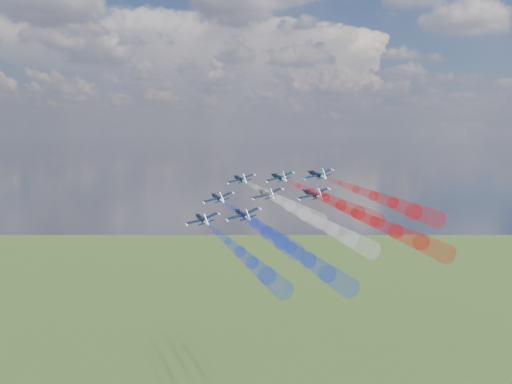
# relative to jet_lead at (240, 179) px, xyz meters

# --- Properties ---
(jet_lead) EXTENTS (16.68, 17.39, 7.83)m
(jet_lead) POSITION_rel_jet_lead_xyz_m (0.00, 0.00, 0.00)
(jet_lead) COLOR black
(trail_lead) EXTENTS (33.10, 48.45, 11.26)m
(trail_lead) POSITION_rel_jet_lead_xyz_m (17.45, -27.59, -3.51)
(trail_lead) COLOR white
(jet_inner_left) EXTENTS (16.68, 17.39, 7.83)m
(jet_inner_left) POSITION_rel_jet_lead_xyz_m (-4.19, -15.77, -4.97)
(jet_inner_left) COLOR black
(trail_inner_left) EXTENTS (33.10, 48.45, 11.26)m
(trail_inner_left) POSITION_rel_jet_lead_xyz_m (13.26, -43.36, -8.48)
(trail_inner_left) COLOR #1934DA
(jet_inner_right) EXTENTS (16.68, 17.39, 7.83)m
(jet_inner_right) POSITION_rel_jet_lead_xyz_m (14.40, -4.20, 1.16)
(jet_inner_right) COLOR black
(trail_inner_right) EXTENTS (33.10, 48.45, 11.26)m
(trail_inner_right) POSITION_rel_jet_lead_xyz_m (31.85, -31.79, -2.35)
(trail_inner_right) COLOR red
(jet_outer_left) EXTENTS (16.68, 17.39, 7.83)m
(jet_outer_left) POSITION_rel_jet_lead_xyz_m (-4.85, -32.30, -9.55)
(jet_outer_left) COLOR black
(trail_outer_left) EXTENTS (33.10, 48.45, 11.26)m
(trail_outer_left) POSITION_rel_jet_lead_xyz_m (12.60, -59.89, -13.05)
(trail_outer_left) COLOR #1934DA
(jet_center_third) EXTENTS (16.68, 17.39, 7.83)m
(jet_center_third) POSITION_rel_jet_lead_xyz_m (12.88, -20.77, -2.87)
(jet_center_third) COLOR black
(trail_center_third) EXTENTS (33.10, 48.45, 11.26)m
(trail_center_third) POSITION_rel_jet_lead_xyz_m (30.33, -48.36, -6.37)
(trail_center_third) COLOR white
(jet_outer_right) EXTENTS (16.68, 17.39, 7.83)m
(jet_outer_right) POSITION_rel_jet_lead_xyz_m (27.84, -10.36, 2.69)
(jet_outer_right) COLOR black
(trail_outer_right) EXTENTS (33.10, 48.45, 11.26)m
(trail_outer_right) POSITION_rel_jet_lead_xyz_m (45.29, -37.95, -0.82)
(trail_outer_right) COLOR red
(jet_rear_left) EXTENTS (16.68, 17.39, 7.83)m
(jet_rear_left) POSITION_rel_jet_lead_xyz_m (8.43, -36.45, -7.18)
(jet_rear_left) COLOR black
(trail_rear_left) EXTENTS (33.10, 48.45, 11.26)m
(trail_rear_left) POSITION_rel_jet_lead_xyz_m (25.88, -64.05, -10.69)
(trail_rear_left) COLOR #1934DA
(jet_rear_right) EXTENTS (16.68, 17.39, 7.83)m
(jet_rear_right) POSITION_rel_jet_lead_xyz_m (27.73, -25.93, -2.06)
(jet_rear_right) COLOR black
(trail_rear_right) EXTENTS (33.10, 48.45, 11.26)m
(trail_rear_right) POSITION_rel_jet_lead_xyz_m (45.18, -53.52, -5.57)
(trail_rear_right) COLOR red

